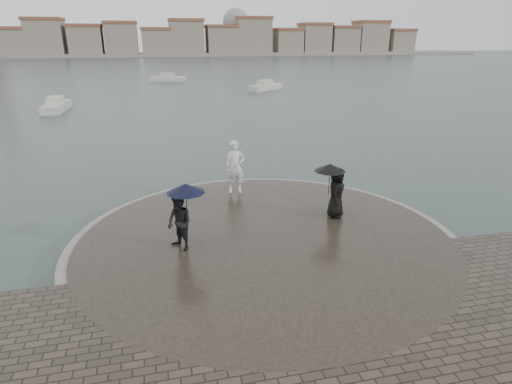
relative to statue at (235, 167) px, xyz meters
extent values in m
plane|color=#2B3835|center=(0.12, -7.94, -1.45)|extent=(400.00, 400.00, 0.00)
cylinder|color=gray|center=(0.12, -4.44, -1.29)|extent=(12.50, 12.50, 0.32)
cylinder|color=#2D261E|center=(0.12, -4.44, -1.27)|extent=(11.90, 11.90, 0.36)
imported|color=silver|center=(0.00, 0.00, 0.00)|extent=(0.84, 0.60, 2.17)
imported|color=black|center=(-2.59, -4.61, -0.23)|extent=(1.00, 1.05, 1.71)
cylinder|color=black|center=(-2.34, -4.51, 0.26)|extent=(0.02, 0.02, 0.90)
cone|color=black|center=(-2.34, -4.51, 0.81)|extent=(1.16, 1.16, 0.28)
imported|color=black|center=(2.99, -3.37, -0.18)|extent=(0.96, 1.06, 1.82)
cylinder|color=black|center=(2.74, -3.27, 0.21)|extent=(0.02, 0.02, 0.90)
cone|color=black|center=(2.74, -3.27, 0.73)|extent=(1.12, 1.12, 0.26)
cube|color=gray|center=(0.12, 155.06, -0.85)|extent=(260.00, 20.00, 1.20)
cube|color=gray|center=(-47.88, 152.06, 3.05)|extent=(10.00, 10.00, 9.00)
cube|color=brown|center=(-47.88, 152.06, 8.05)|extent=(10.60, 10.60, 1.00)
cube|color=gray|center=(-36.88, 152.06, 4.55)|extent=(12.00, 10.00, 12.00)
cube|color=brown|center=(-36.88, 152.06, 11.05)|extent=(12.60, 10.60, 1.00)
cube|color=gray|center=(-23.88, 152.06, 3.55)|extent=(11.00, 10.00, 10.00)
cube|color=brown|center=(-23.88, 152.06, 9.05)|extent=(11.60, 10.60, 1.00)
cube|color=gray|center=(-11.88, 152.06, 4.05)|extent=(11.00, 10.00, 11.00)
cube|color=brown|center=(-11.88, 152.06, 10.05)|extent=(11.60, 10.60, 1.00)
cube|color=gray|center=(0.12, 152.06, 3.05)|extent=(10.00, 10.00, 9.00)
cube|color=brown|center=(0.12, 152.06, 8.05)|extent=(10.60, 10.60, 1.00)
cube|color=gray|center=(11.12, 152.06, 4.55)|extent=(12.00, 10.00, 12.00)
cube|color=brown|center=(11.12, 152.06, 11.05)|extent=(12.60, 10.60, 1.00)
cube|color=gray|center=(24.12, 152.06, 3.55)|extent=(11.00, 10.00, 10.00)
cube|color=brown|center=(24.12, 152.06, 9.05)|extent=(11.60, 10.60, 1.00)
cube|color=gray|center=(36.12, 152.06, 5.05)|extent=(13.00, 10.00, 13.00)
cube|color=brown|center=(36.12, 152.06, 12.05)|extent=(13.60, 10.60, 1.00)
cube|color=gray|center=(50.12, 152.06, 3.05)|extent=(10.00, 10.00, 9.00)
cube|color=brown|center=(50.12, 152.06, 8.05)|extent=(10.60, 10.60, 1.00)
cube|color=gray|center=(61.12, 152.06, 4.05)|extent=(11.00, 10.00, 11.00)
cube|color=brown|center=(61.12, 152.06, 10.05)|extent=(11.60, 10.60, 1.00)
cube|color=gray|center=(73.12, 152.06, 3.55)|extent=(11.00, 10.00, 10.00)
cube|color=brown|center=(73.12, 152.06, 9.05)|extent=(11.60, 10.60, 1.00)
cube|color=gray|center=(85.12, 152.06, 4.55)|extent=(12.00, 10.00, 12.00)
cube|color=brown|center=(85.12, 152.06, 11.05)|extent=(12.60, 10.60, 1.00)
cube|color=gray|center=(98.12, 152.06, 3.05)|extent=(10.00, 10.00, 9.00)
cube|color=brown|center=(98.12, 152.06, 8.05)|extent=(10.60, 10.60, 1.00)
sphere|color=gray|center=(30.12, 154.06, 10.55)|extent=(10.00, 10.00, 10.00)
cube|color=beige|center=(-0.45, 53.52, -1.20)|extent=(5.71, 2.71, 0.90)
cube|color=beige|center=(-0.45, 53.52, -0.60)|extent=(2.21, 1.59, 0.90)
cube|color=beige|center=(11.39, 38.61, -1.20)|extent=(5.28, 4.70, 0.90)
cube|color=beige|center=(11.39, 38.61, -0.60)|extent=(2.31, 2.19, 0.90)
cube|color=beige|center=(-11.83, 26.96, -1.20)|extent=(1.87, 5.57, 0.90)
cube|color=beige|center=(-11.83, 26.96, -0.60)|extent=(1.30, 2.06, 0.90)
camera|label=1|loc=(-3.10, -16.51, 4.97)|focal=30.00mm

